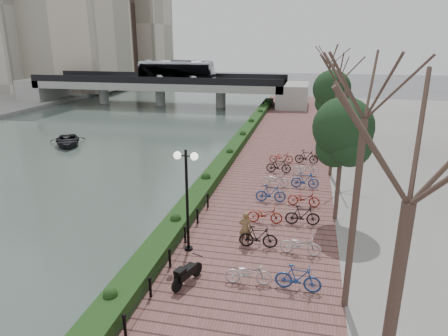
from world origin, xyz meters
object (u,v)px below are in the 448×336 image
(boat, at_px, (67,141))
(motorcycle, at_px, (187,272))
(pedestrian, at_px, (245,228))
(lamppost, at_px, (186,178))

(boat, bearing_deg, motorcycle, -80.09)
(pedestrian, xyz_separation_m, boat, (-18.69, 15.45, -0.78))
(lamppost, bearing_deg, pedestrian, 23.67)
(pedestrian, relative_size, boat, 0.34)
(pedestrian, bearing_deg, lamppost, 21.22)
(lamppost, relative_size, motorcycle, 3.02)
(lamppost, distance_m, boat, 23.46)
(motorcycle, bearing_deg, pedestrian, 85.29)
(boat, bearing_deg, lamppost, -77.37)
(motorcycle, xyz_separation_m, boat, (-17.11, 18.86, -0.48))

